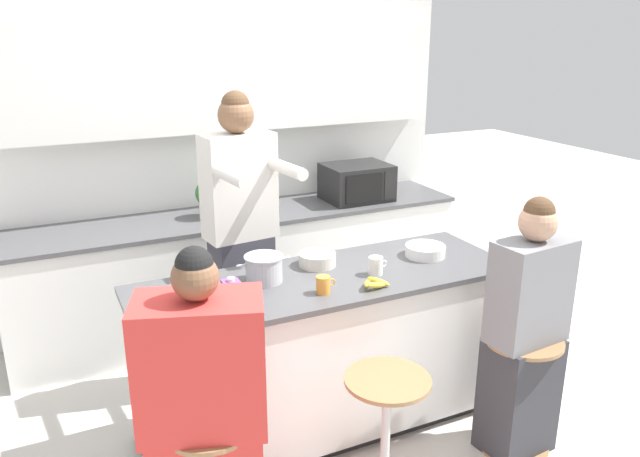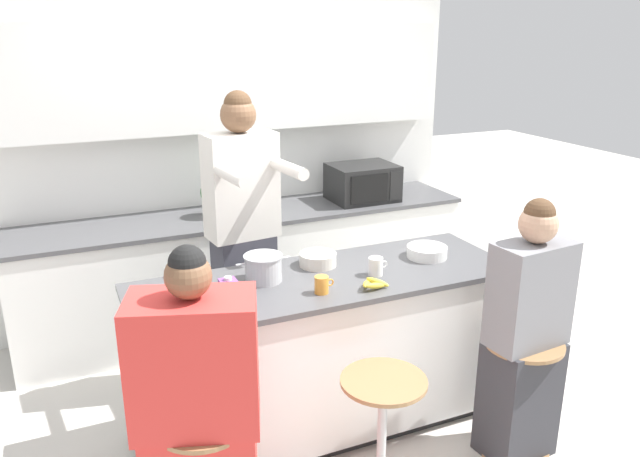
{
  "view_description": "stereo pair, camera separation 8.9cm",
  "coord_description": "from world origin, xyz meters",
  "px_view_note": "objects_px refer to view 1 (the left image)",
  "views": [
    {
      "loc": [
        -1.35,
        -2.76,
        2.18
      ],
      "look_at": [
        0.0,
        0.07,
        1.16
      ],
      "focal_mm": 35.0,
      "sensor_mm": 36.0,
      "label": 1
    },
    {
      "loc": [
        -1.27,
        -2.79,
        2.18
      ],
      "look_at": [
        0.0,
        0.07,
        1.16
      ],
      "focal_mm": 35.0,
      "sensor_mm": 36.0,
      "label": 2
    }
  ],
  "objects_px": {
    "person_wrapped_blanket": "(205,423)",
    "bar_stool_center": "(386,430)",
    "juice_carton": "(232,299)",
    "bar_stool_rightmost": "(519,386)",
    "potted_plant": "(210,197)",
    "cooking_pot": "(264,269)",
    "coffee_cup_near": "(323,285)",
    "microwave": "(357,182)",
    "fruit_bowl": "(425,251)",
    "coffee_cup_far": "(376,266)",
    "person_seated_near": "(524,341)",
    "kitchen_island": "(325,351)",
    "banana_bunch": "(374,283)",
    "person_cooking": "(242,245)"
  },
  "relations": [
    {
      "from": "person_wrapped_blanket",
      "to": "bar_stool_center",
      "type": "bearing_deg",
      "value": 17.72
    },
    {
      "from": "bar_stool_center",
      "to": "juice_carton",
      "type": "distance_m",
      "value": 0.95
    },
    {
      "from": "bar_stool_rightmost",
      "to": "potted_plant",
      "type": "height_order",
      "value": "potted_plant"
    },
    {
      "from": "person_wrapped_blanket",
      "to": "cooking_pot",
      "type": "xyz_separation_m",
      "value": [
        0.53,
        0.72,
        0.31
      ]
    },
    {
      "from": "bar_stool_center",
      "to": "cooking_pot",
      "type": "bearing_deg",
      "value": 113.48
    },
    {
      "from": "coffee_cup_near",
      "to": "microwave",
      "type": "bearing_deg",
      "value": 56.16
    },
    {
      "from": "fruit_bowl",
      "to": "coffee_cup_far",
      "type": "height_order",
      "value": "coffee_cup_far"
    },
    {
      "from": "bar_stool_center",
      "to": "person_seated_near",
      "type": "relative_size",
      "value": 0.46
    },
    {
      "from": "kitchen_island",
      "to": "bar_stool_center",
      "type": "xyz_separation_m",
      "value": [
        0.0,
        -0.65,
        -0.09
      ]
    },
    {
      "from": "person_wrapped_blanket",
      "to": "coffee_cup_near",
      "type": "height_order",
      "value": "person_wrapped_blanket"
    },
    {
      "from": "person_seated_near",
      "to": "juice_carton",
      "type": "distance_m",
      "value": 1.51
    },
    {
      "from": "potted_plant",
      "to": "juice_carton",
      "type": "bearing_deg",
      "value": -102.61
    },
    {
      "from": "kitchen_island",
      "to": "juice_carton",
      "type": "bearing_deg",
      "value": -157.58
    },
    {
      "from": "kitchen_island",
      "to": "fruit_bowl",
      "type": "relative_size",
      "value": 8.95
    },
    {
      "from": "juice_carton",
      "to": "bar_stool_center",
      "type": "bearing_deg",
      "value": -34.1
    },
    {
      "from": "person_seated_near",
      "to": "coffee_cup_far",
      "type": "relative_size",
      "value": 12.79
    },
    {
      "from": "kitchen_island",
      "to": "banana_bunch",
      "type": "xyz_separation_m",
      "value": [
        0.16,
        -0.24,
        0.47
      ]
    },
    {
      "from": "coffee_cup_far",
      "to": "potted_plant",
      "type": "distance_m",
      "value": 1.54
    },
    {
      "from": "banana_bunch",
      "to": "person_wrapped_blanket",
      "type": "bearing_deg",
      "value": -158.45
    },
    {
      "from": "bar_stool_center",
      "to": "juice_carton",
      "type": "relative_size",
      "value": 3.35
    },
    {
      "from": "bar_stool_rightmost",
      "to": "coffee_cup_near",
      "type": "distance_m",
      "value": 1.18
    },
    {
      "from": "kitchen_island",
      "to": "fruit_bowl",
      "type": "bearing_deg",
      "value": 3.05
    },
    {
      "from": "fruit_bowl",
      "to": "microwave",
      "type": "relative_size",
      "value": 0.47
    },
    {
      "from": "coffee_cup_far",
      "to": "cooking_pot",
      "type": "bearing_deg",
      "value": 163.87
    },
    {
      "from": "person_seated_near",
      "to": "kitchen_island",
      "type": "bearing_deg",
      "value": 137.34
    },
    {
      "from": "person_seated_near",
      "to": "microwave",
      "type": "relative_size",
      "value": 2.86
    },
    {
      "from": "kitchen_island",
      "to": "microwave",
      "type": "distance_m",
      "value": 1.73
    },
    {
      "from": "fruit_bowl",
      "to": "microwave",
      "type": "bearing_deg",
      "value": 78.62
    },
    {
      "from": "person_wrapped_blanket",
      "to": "juice_carton",
      "type": "xyz_separation_m",
      "value": [
        0.25,
        0.39,
        0.33
      ]
    },
    {
      "from": "juice_carton",
      "to": "microwave",
      "type": "bearing_deg",
      "value": 46.36
    },
    {
      "from": "person_seated_near",
      "to": "banana_bunch",
      "type": "height_order",
      "value": "person_seated_near"
    },
    {
      "from": "bar_stool_rightmost",
      "to": "microwave",
      "type": "height_order",
      "value": "microwave"
    },
    {
      "from": "cooking_pot",
      "to": "coffee_cup_far",
      "type": "distance_m",
      "value": 0.6
    },
    {
      "from": "coffee_cup_near",
      "to": "banana_bunch",
      "type": "distance_m",
      "value": 0.27
    },
    {
      "from": "bar_stool_rightmost",
      "to": "fruit_bowl",
      "type": "relative_size",
      "value": 2.8
    },
    {
      "from": "cooking_pot",
      "to": "fruit_bowl",
      "type": "xyz_separation_m",
      "value": [
        0.98,
        -0.05,
        -0.04
      ]
    },
    {
      "from": "banana_bunch",
      "to": "potted_plant",
      "type": "relative_size",
      "value": 0.62
    },
    {
      "from": "bar_stool_center",
      "to": "bar_stool_rightmost",
      "type": "distance_m",
      "value": 0.83
    },
    {
      "from": "bar_stool_center",
      "to": "banana_bunch",
      "type": "relative_size",
      "value": 3.81
    },
    {
      "from": "bar_stool_rightmost",
      "to": "fruit_bowl",
      "type": "bearing_deg",
      "value": 104.42
    },
    {
      "from": "coffee_cup_near",
      "to": "person_cooking",
      "type": "bearing_deg",
      "value": 100.48
    },
    {
      "from": "banana_bunch",
      "to": "coffee_cup_near",
      "type": "bearing_deg",
      "value": 167.81
    },
    {
      "from": "kitchen_island",
      "to": "microwave",
      "type": "xyz_separation_m",
      "value": [
        0.92,
        1.34,
        0.57
      ]
    },
    {
      "from": "bar_stool_rightmost",
      "to": "person_cooking",
      "type": "distance_m",
      "value": 1.75
    },
    {
      "from": "coffee_cup_near",
      "to": "potted_plant",
      "type": "xyz_separation_m",
      "value": [
        -0.13,
        1.56,
        0.08
      ]
    },
    {
      "from": "kitchen_island",
      "to": "cooking_pot",
      "type": "height_order",
      "value": "cooking_pot"
    },
    {
      "from": "bar_stool_center",
      "to": "bar_stool_rightmost",
      "type": "height_order",
      "value": "same"
    },
    {
      "from": "coffee_cup_far",
      "to": "potted_plant",
      "type": "height_order",
      "value": "potted_plant"
    },
    {
      "from": "person_wrapped_blanket",
      "to": "cooking_pot",
      "type": "distance_m",
      "value": 0.95
    },
    {
      "from": "kitchen_island",
      "to": "coffee_cup_far",
      "type": "bearing_deg",
      "value": -17.99
    }
  ]
}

